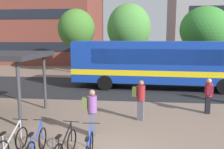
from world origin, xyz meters
The scene contains 12 objects.
bus_lane_asphalt centered at (0.00, 10.39, 0.00)m, with size 80.00×7.20×0.01m, color #232326.
city_bus centered at (2.61, 10.40, 1.78)m, with size 12.14×3.21×3.20m.
parked_bicycle_silver_1 centered at (-2.68, 0.28, 0.38)m, with size 0.52×1.72×0.99m.
parked_bicycle_blue_2 centered at (-1.94, 0.31, 0.38)m, with size 0.52×1.72×0.99m.
parked_bicycle_black_3 centered at (-1.06, 0.26, 0.38)m, with size 0.52×1.72×0.99m.
commuter_olive_pack_1 centered at (1.11, 3.87, 1.00)m, with size 0.58×0.43×1.72m.
commuter_maroon_pack_2 centered at (4.23, 5.07, 0.94)m, with size 0.37×0.54×1.64m.
commuter_olive_pack_3 centered at (-0.63, 2.06, 0.97)m, with size 0.54×0.37×1.68m.
street_tree_0 centered at (6.81, 16.12, 4.10)m, with size 4.30×4.30×6.10m.
street_tree_1 centered at (0.16, 16.85, 4.27)m, with size 4.03×4.03×6.52m.
street_tree_2 centered at (-4.83, 16.88, 4.22)m, with size 3.50×3.50×6.08m.
building_left_wing centered at (-14.50, 28.19, 7.57)m, with size 19.54×12.99×15.14m.
Camera 1 is at (0.95, -6.15, 3.55)m, focal length 39.00 mm.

